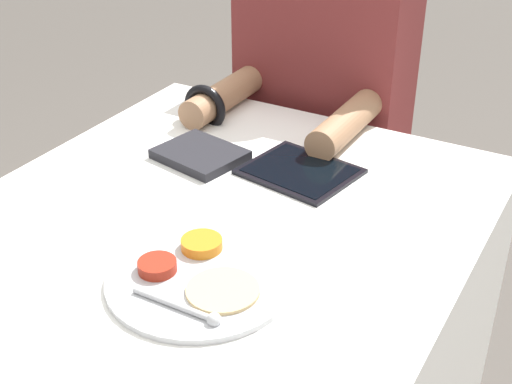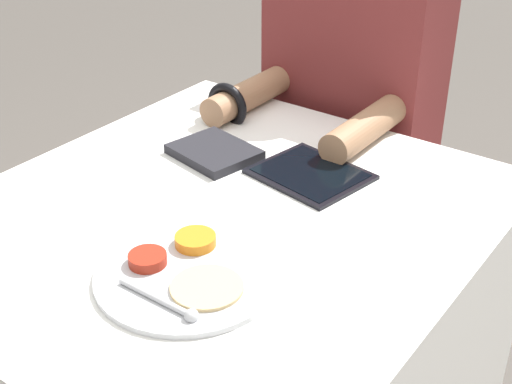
{
  "view_description": "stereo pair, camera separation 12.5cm",
  "coord_description": "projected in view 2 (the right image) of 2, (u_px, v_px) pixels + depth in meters",
  "views": [
    {
      "loc": [
        0.61,
        -0.93,
        1.44
      ],
      "look_at": [
        0.07,
        0.01,
        0.82
      ],
      "focal_mm": 50.0,
      "sensor_mm": 36.0,
      "label": 1
    },
    {
      "loc": [
        0.71,
        -0.86,
        1.44
      ],
      "look_at": [
        0.07,
        0.01,
        0.82
      ],
      "focal_mm": 50.0,
      "sensor_mm": 36.0,
      "label": 2
    }
  ],
  "objects": [
    {
      "name": "red_notebook",
      "position": [
        214.0,
        153.0,
        1.5
      ],
      "size": [
        0.19,
        0.17,
        0.02
      ],
      "color": "silver",
      "rests_on": "dining_table"
    },
    {
      "name": "person_diner",
      "position": [
        346.0,
        159.0,
        1.89
      ],
      "size": [
        0.43,
        0.48,
        1.23
      ],
      "color": "black",
      "rests_on": "ground_plane"
    },
    {
      "name": "tablet_device",
      "position": [
        310.0,
        174.0,
        1.43
      ],
      "size": [
        0.24,
        0.21,
        0.01
      ],
      "color": "black",
      "rests_on": "dining_table"
    },
    {
      "name": "thali_tray",
      "position": [
        187.0,
        272.0,
        1.13
      ],
      "size": [
        0.3,
        0.3,
        0.03
      ],
      "color": "#B7BABF",
      "rests_on": "dining_table"
    },
    {
      "name": "dining_table",
      "position": [
        224.0,
        365.0,
        1.5
      ],
      "size": [
        0.9,
        1.01,
        0.76
      ],
      "color": "silver",
      "rests_on": "ground_plane"
    }
  ]
}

